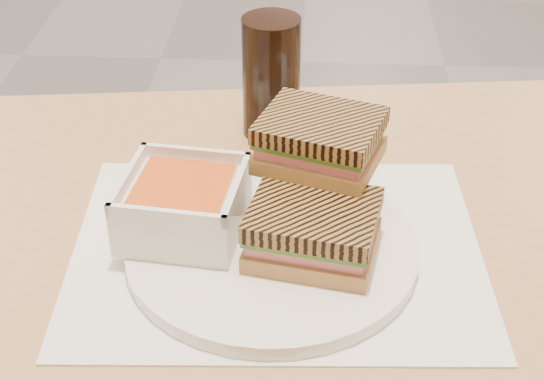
# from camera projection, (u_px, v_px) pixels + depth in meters

# --- Properties ---
(main_table) EXTENTS (1.28, 0.84, 0.75)m
(main_table) POSITION_uv_depth(u_px,v_px,m) (387.00, 335.00, 0.86)
(main_table) COLOR tan
(main_table) RESTS_ON ground
(tray_liner) EXTENTS (0.41, 0.33, 0.00)m
(tray_liner) POSITION_uv_depth(u_px,v_px,m) (277.00, 249.00, 0.79)
(tray_liner) COLOR white
(tray_liner) RESTS_ON main_table
(plate) EXTENTS (0.28, 0.28, 0.01)m
(plate) POSITION_uv_depth(u_px,v_px,m) (272.00, 249.00, 0.78)
(plate) COLOR white
(plate) RESTS_ON tray_liner
(soup_bowl) EXTENTS (0.12, 0.12, 0.06)m
(soup_bowl) POSITION_uv_depth(u_px,v_px,m) (183.00, 206.00, 0.78)
(soup_bowl) COLOR white
(soup_bowl) RESTS_ON plate
(panini_lower) EXTENTS (0.13, 0.12, 0.05)m
(panini_lower) POSITION_uv_depth(u_px,v_px,m) (313.00, 230.00, 0.75)
(panini_lower) COLOR #AB864D
(panini_lower) RESTS_ON plate
(panini_upper) EXTENTS (0.13, 0.12, 0.05)m
(panini_upper) POSITION_uv_depth(u_px,v_px,m) (320.00, 140.00, 0.79)
(panini_upper) COLOR #AB864D
(panini_upper) RESTS_ON panini_lower
(cola_glass) EXTENTS (0.07, 0.07, 0.14)m
(cola_glass) POSITION_uv_depth(u_px,v_px,m) (271.00, 77.00, 0.94)
(cola_glass) COLOR black
(cola_glass) RESTS_ON main_table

